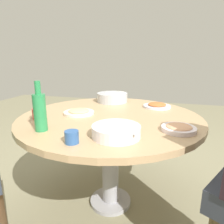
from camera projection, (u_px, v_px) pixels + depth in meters
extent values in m
plane|color=gray|center=(110.00, 202.00, 1.66)|extent=(8.00, 8.00, 0.00)
cylinder|color=#99999E|center=(110.00, 200.00, 1.66)|extent=(0.33, 0.33, 0.03)
cylinder|color=#99999E|center=(110.00, 162.00, 1.57)|extent=(0.13, 0.13, 0.68)
cylinder|color=tan|center=(110.00, 118.00, 1.47)|extent=(1.30, 1.30, 0.04)
cylinder|color=#B2B5BA|center=(112.00, 97.00, 1.90)|extent=(0.28, 0.28, 0.08)
ellipsoid|color=white|center=(112.00, 97.00, 1.90)|extent=(0.23, 0.23, 0.09)
cube|color=white|center=(120.00, 93.00, 1.85)|extent=(0.09, 0.16, 0.01)
cylinder|color=silver|center=(116.00, 131.00, 1.07)|extent=(0.26, 0.26, 0.06)
cylinder|color=#311B07|center=(116.00, 132.00, 1.07)|extent=(0.23, 0.23, 0.04)
cylinder|color=silver|center=(116.00, 127.00, 1.06)|extent=(0.24, 0.18, 0.01)
cylinder|color=silver|center=(79.00, 113.00, 1.51)|extent=(0.23, 0.23, 0.02)
ellipsoid|color=tan|center=(79.00, 111.00, 1.50)|extent=(0.15, 0.15, 0.03)
cylinder|color=silver|center=(157.00, 106.00, 1.70)|extent=(0.23, 0.23, 0.02)
ellipsoid|color=#BB602F|center=(157.00, 104.00, 1.70)|extent=(0.15, 0.15, 0.03)
cylinder|color=silver|center=(179.00, 129.00, 1.15)|extent=(0.20, 0.20, 0.02)
ellipsoid|color=tan|center=(179.00, 127.00, 1.15)|extent=(0.15, 0.15, 0.03)
cylinder|color=#2A874B|center=(40.00, 113.00, 1.14)|extent=(0.07, 0.07, 0.21)
cylinder|color=#2A874B|center=(38.00, 88.00, 1.10)|extent=(0.03, 0.03, 0.07)
cylinder|color=#2E5695|center=(72.00, 137.00, 0.99)|extent=(0.07, 0.07, 0.06)
cylinder|color=#CF4A42|center=(37.00, 114.00, 1.38)|extent=(0.06, 0.06, 0.07)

